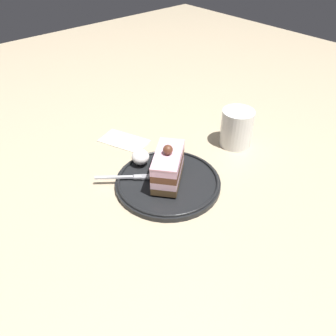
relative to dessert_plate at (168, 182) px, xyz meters
The scene contains 7 objects.
ground_plane 0.02m from the dessert_plate, 125.18° to the left, with size 2.40×2.40×0.00m, color tan.
dessert_plate is the anchor object (origin of this frame).
cake_slice 0.04m from the dessert_plate, 132.28° to the left, with size 0.11×0.12×0.09m.
whipped_cream_dollop 0.09m from the dessert_plate, ahead, with size 0.04×0.04×0.03m, color white.
fork 0.09m from the dessert_plate, 46.68° to the left, with size 0.08×0.10×0.00m.
drink_glass_near 0.24m from the dessert_plate, 87.75° to the right, with size 0.08×0.08×0.09m.
folded_napkin 0.21m from the dessert_plate, ahead, with size 0.12×0.07×0.00m, color beige.
Camera 1 is at (-0.42, 0.37, 0.49)m, focal length 37.06 mm.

